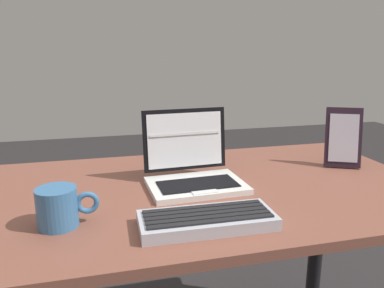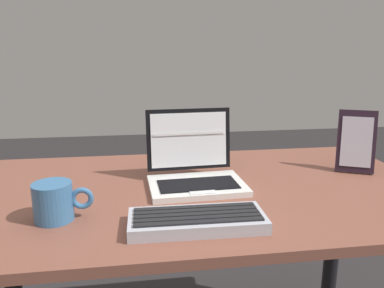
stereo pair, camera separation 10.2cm
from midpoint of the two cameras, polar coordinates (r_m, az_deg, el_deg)
name	(u,v)px [view 1 (the left image)]	position (r m, az deg, el deg)	size (l,w,h in m)	color
desk	(193,226)	(1.13, -2.55, -12.41)	(1.38, 0.74, 0.75)	brown
laptop_front	(193,171)	(1.09, -2.50, -4.08)	(0.28, 0.22, 0.21)	silver
external_keyboard	(207,220)	(0.86, -1.16, -11.49)	(0.31, 0.13, 0.03)	#B3B7C3
photo_frame	(343,138)	(1.32, 19.93, 0.84)	(0.13, 0.10, 0.20)	black
coffee_mug	(59,207)	(0.91, -22.65, -8.89)	(0.14, 0.09, 0.09)	teal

